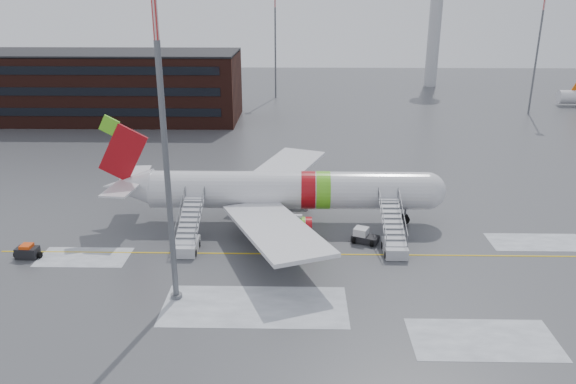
{
  "coord_description": "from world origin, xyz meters",
  "views": [
    {
      "loc": [
        -2.76,
        -47.05,
        22.58
      ],
      "look_at": [
        -3.78,
        4.56,
        4.0
      ],
      "focal_mm": 35.0,
      "sensor_mm": 36.0,
      "label": 1
    }
  ],
  "objects_px": {
    "airliner": "(279,191)",
    "airstair_aft": "(188,238)",
    "airstair_fwd": "(394,240)",
    "pushback_tug": "(364,236)",
    "baggage_tractor": "(28,252)",
    "light_mast_near": "(164,139)"
  },
  "relations": [
    {
      "from": "airliner",
      "to": "airstair_fwd",
      "type": "distance_m",
      "value": 12.8
    },
    {
      "from": "light_mast_near",
      "to": "airstair_aft",
      "type": "bearing_deg",
      "value": 94.55
    },
    {
      "from": "pushback_tug",
      "to": "baggage_tractor",
      "type": "height_order",
      "value": "pushback_tug"
    },
    {
      "from": "airstair_fwd",
      "to": "pushback_tug",
      "type": "relative_size",
      "value": 2.77
    },
    {
      "from": "airstair_fwd",
      "to": "baggage_tractor",
      "type": "height_order",
      "value": "airstair_fwd"
    },
    {
      "from": "airliner",
      "to": "airstair_fwd",
      "type": "relative_size",
      "value": 4.55
    },
    {
      "from": "airstair_fwd",
      "to": "baggage_tractor",
      "type": "distance_m",
      "value": 33.06
    },
    {
      "from": "airstair_aft",
      "to": "baggage_tractor",
      "type": "distance_m",
      "value": 14.22
    },
    {
      "from": "airliner",
      "to": "airstair_aft",
      "type": "xyz_separation_m",
      "value": [
        -8.2,
        -6.54,
        -2.35
      ]
    },
    {
      "from": "baggage_tractor",
      "to": "airliner",
      "type": "bearing_deg",
      "value": 21.46
    },
    {
      "from": "airstair_fwd",
      "to": "light_mast_near",
      "type": "bearing_deg",
      "value": -154.08
    },
    {
      "from": "pushback_tug",
      "to": "baggage_tractor",
      "type": "bearing_deg",
      "value": -172.69
    },
    {
      "from": "pushback_tug",
      "to": "baggage_tractor",
      "type": "relative_size",
      "value": 1.12
    },
    {
      "from": "airstair_fwd",
      "to": "pushback_tug",
      "type": "bearing_deg",
      "value": 146.22
    },
    {
      "from": "airstair_aft",
      "to": "light_mast_near",
      "type": "distance_m",
      "value": 14.69
    },
    {
      "from": "airstair_fwd",
      "to": "light_mast_near",
      "type": "distance_m",
      "value": 23.41
    },
    {
      "from": "airstair_aft",
      "to": "pushback_tug",
      "type": "distance_m",
      "value": 16.5
    },
    {
      "from": "baggage_tractor",
      "to": "light_mast_near",
      "type": "distance_m",
      "value": 20.27
    },
    {
      "from": "airliner",
      "to": "pushback_tug",
      "type": "xyz_separation_m",
      "value": [
        8.2,
        -4.84,
        -2.8
      ]
    },
    {
      "from": "airliner",
      "to": "airstair_aft",
      "type": "distance_m",
      "value": 10.75
    },
    {
      "from": "baggage_tractor",
      "to": "light_mast_near",
      "type": "xyz_separation_m",
      "value": [
        14.74,
        -6.66,
        12.21
      ]
    },
    {
      "from": "pushback_tug",
      "to": "airliner",
      "type": "bearing_deg",
      "value": 149.48
    }
  ]
}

